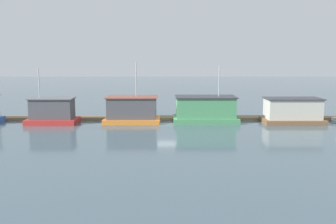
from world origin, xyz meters
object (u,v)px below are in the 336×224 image
houseboat_orange (132,110)px  mooring_post_far_left (40,114)px  houseboat_red (52,112)px  houseboat_brown (292,111)px  houseboat_green (205,110)px

houseboat_orange → mooring_post_far_left: 10.98m
houseboat_red → houseboat_orange: bearing=5.9°
houseboat_brown → mooring_post_far_left: size_ratio=4.19×
houseboat_green → houseboat_red: bearing=-177.0°
houseboat_green → houseboat_brown: houseboat_green is taller
houseboat_orange → houseboat_green: (8.49, -0.02, 0.02)m
houseboat_red → houseboat_brown: size_ratio=0.93×
houseboat_green → mooring_post_far_left: houseboat_green is taller
houseboat_green → mooring_post_far_left: bearing=177.6°
houseboat_orange → houseboat_brown: bearing=-2.1°
houseboat_red → houseboat_brown: 27.36m
mooring_post_far_left → houseboat_green: bearing=-2.4°
houseboat_red → houseboat_green: size_ratio=0.85×
houseboat_red → houseboat_orange: houseboat_orange is taller
houseboat_red → houseboat_brown: (27.36, 0.24, 0.02)m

